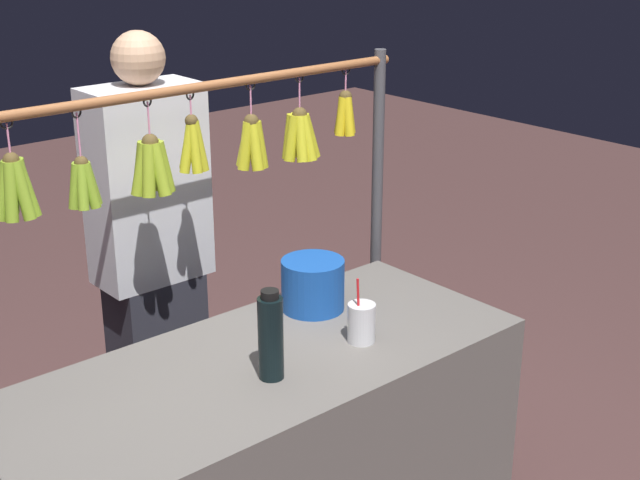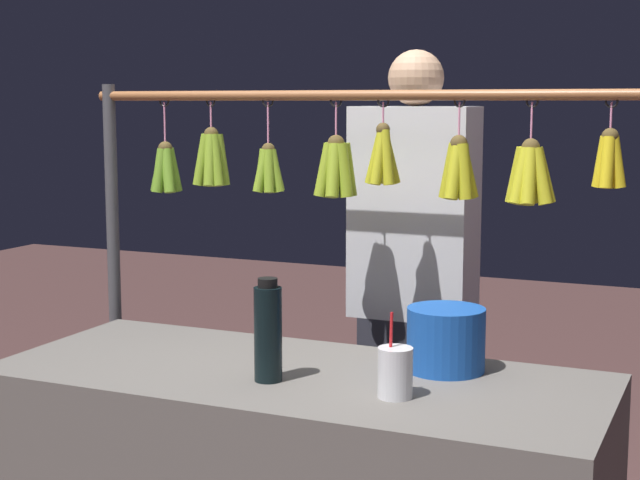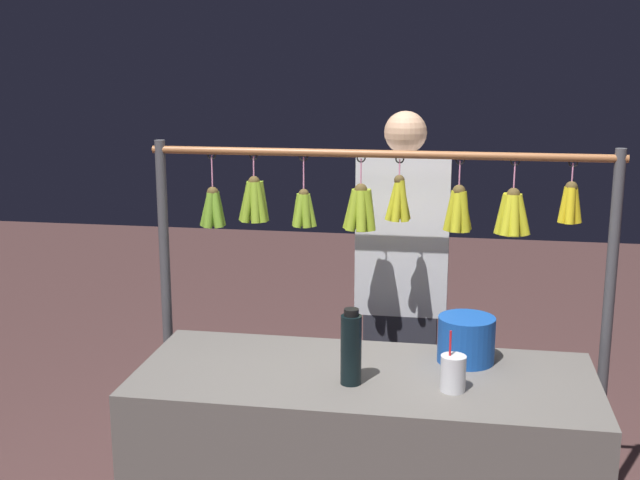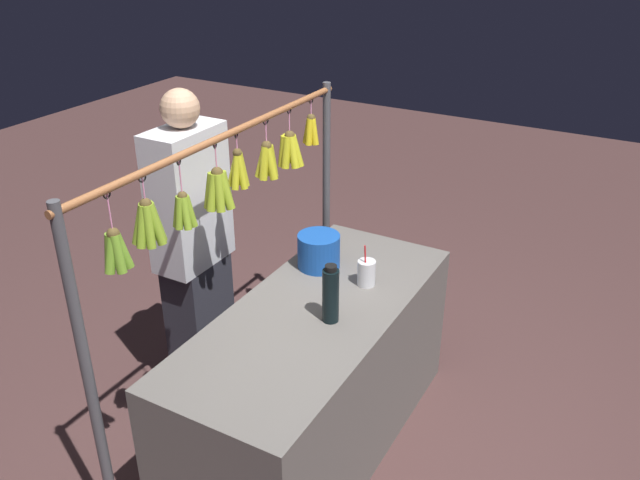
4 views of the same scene
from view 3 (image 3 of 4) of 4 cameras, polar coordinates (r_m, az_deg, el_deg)
name	(u,v)px [view 3 (image 3 of 4)]	position (r m, az deg, el deg)	size (l,w,h in m)	color
market_counter	(363,472)	(3.25, 3.03, -15.78)	(1.69, 0.71, 0.80)	#66605B
display_rack	(380,243)	(3.38, 4.16, -0.18)	(1.91, 0.15, 1.60)	#4C4C51
water_bottle	(351,348)	(2.94, 2.17, -7.52)	(0.08, 0.08, 0.28)	black
blue_bucket	(466,339)	(3.20, 10.12, -6.82)	(0.22, 0.22, 0.18)	#194EAC
drink_cup	(453,373)	(2.94, 9.23, -9.11)	(0.09, 0.09, 0.22)	silver
vendor_person	(402,302)	(3.77, 5.69, -4.34)	(0.41, 0.22, 1.71)	#2D2D38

